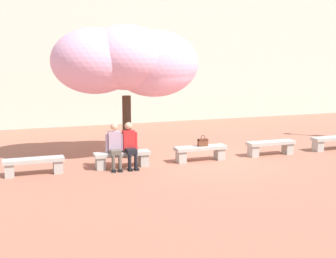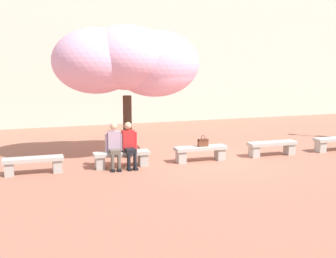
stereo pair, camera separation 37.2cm
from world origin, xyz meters
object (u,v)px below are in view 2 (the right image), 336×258
Objects in this scene: stone_bench_near_east at (272,147)px; handbag at (203,142)px; person_seated_right at (129,143)px; cherry_tree_main at (127,61)px; stone_bench_center at (201,152)px; stone_bench_near_west at (122,157)px; person_seated_left at (114,144)px; stone_bench_west_end at (33,163)px.

handbag is (-2.35, 0.00, 0.28)m from stone_bench_near_east.
stone_bench_near_east is 1.24× the size of person_seated_right.
cherry_tree_main is at bearing 148.16° from handbag.
stone_bench_center is 1.24× the size of person_seated_right.
stone_bench_near_west is at bearing 165.59° from person_seated_right.
cherry_tree_main is (0.68, 1.32, 2.28)m from person_seated_left.
person_seated_left and person_seated_right have the same top height.
stone_bench_near_east is at bearing 0.00° from stone_bench_center.
stone_bench_near_east is (4.84, 0.00, 0.00)m from stone_bench_near_west.
person_seated_right is at bearing -101.22° from cherry_tree_main.
stone_bench_center is (2.42, 0.00, 0.00)m from stone_bench_near_west.
stone_bench_center is 2.42m from stone_bench_near_east.
person_seated_right is at bearing -0.04° from person_seated_left.
stone_bench_west_end is 7.26m from stone_bench_near_east.
handbag is (2.29, 0.06, -0.12)m from person_seated_right.
handbag is at bearing -31.84° from cherry_tree_main.
cherry_tree_main reaches higher than person_seated_right.
stone_bench_near_east is 5.07m from person_seated_left.
cherry_tree_main is at bearing 147.12° from stone_bench_center.
person_seated_left reaches higher than stone_bench_near_east.
stone_bench_near_west is 4.71× the size of handbag.
stone_bench_west_end is 1.24× the size of person_seated_left.
person_seated_left is at bearing -178.78° from handbag.
person_seated_right is 3.81× the size of handbag.
stone_bench_near_east is 1.24× the size of person_seated_left.
person_seated_right is at bearing -14.41° from stone_bench_near_west.
stone_bench_near_east is 4.65m from person_seated_right.
person_seated_right is 2.29m from handbag.
stone_bench_near_west is 0.46m from person_seated_left.
stone_bench_center is 2.67m from person_seated_left.
stone_bench_near_west is 2.51m from handbag.
person_seated_left is 2.72m from cherry_tree_main.
stone_bench_near_east is at bearing 0.00° from stone_bench_west_end.
person_seated_right is at bearing -1.17° from stone_bench_west_end.
person_seated_right reaches higher than stone_bench_near_east.
person_seated_left is at bearing -165.97° from stone_bench_near_west.
person_seated_left is at bearing -117.42° from cherry_tree_main.
cherry_tree_main reaches higher than stone_bench_near_west.
stone_bench_west_end is at bearing 178.62° from person_seated_left.
person_seated_right is 2.65m from cherry_tree_main.
stone_bench_west_end is 4.92m from handbag.
stone_bench_near_east is at bearing 0.60° from person_seated_left.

